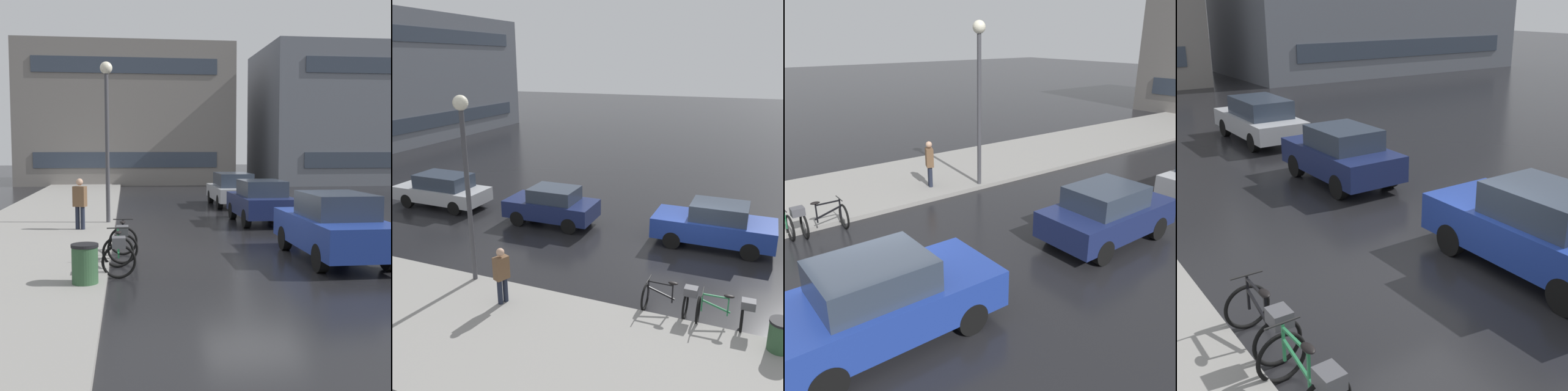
{
  "view_description": "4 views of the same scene",
  "coord_description": "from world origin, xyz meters",
  "views": [
    {
      "loc": [
        -3.18,
        -13.29,
        2.78
      ],
      "look_at": [
        -1.25,
        1.94,
        1.4
      ],
      "focal_mm": 50.0,
      "sensor_mm": 36.0,
      "label": 1
    },
    {
      "loc": [
        -13.62,
        -1.96,
        6.59
      ],
      "look_at": [
        0.65,
        3.95,
        1.75
      ],
      "focal_mm": 40.0,
      "sensor_mm": 36.0,
      "label": 2
    },
    {
      "loc": [
        8.18,
        -3.11,
        5.27
      ],
      "look_at": [
        -0.67,
        3.52,
        1.14
      ],
      "focal_mm": 40.0,
      "sensor_mm": 36.0,
      "label": 3
    },
    {
      "loc": [
        -5.79,
        -6.42,
        4.75
      ],
      "look_at": [
        0.08,
        2.15,
        1.04
      ],
      "focal_mm": 50.0,
      "sensor_mm": 36.0,
      "label": 4
    }
  ],
  "objects": [
    {
      "name": "ground_plane",
      "position": [
        0.0,
        0.0,
        0.0
      ],
      "size": [
        140.0,
        140.0,
        0.0
      ],
      "primitive_type": "plane",
      "color": "black"
    },
    {
      "name": "bicycle_nearest",
      "position": [
        -3.37,
        -1.51,
        0.49
      ],
      "size": [
        0.77,
        1.41,
        0.96
      ],
      "color": "black",
      "rests_on": "ground"
    },
    {
      "name": "bicycle_second",
      "position": [
        -3.29,
        -0.08,
        0.5
      ],
      "size": [
        0.75,
        1.42,
        0.99
      ],
      "color": "black",
      "rests_on": "ground"
    },
    {
      "name": "car_blue",
      "position": [
        1.86,
        -0.57,
        0.82
      ],
      "size": [
        1.84,
        4.33,
        1.66
      ],
      "color": "navy",
      "rests_on": "ground"
    },
    {
      "name": "car_navy",
      "position": [
        1.67,
        5.97,
        0.79
      ],
      "size": [
        1.84,
        3.76,
        1.57
      ],
      "color": "navy",
      "rests_on": "ground"
    },
    {
      "name": "car_silver",
      "position": [
        1.73,
        11.72,
        0.8
      ],
      "size": [
        1.88,
        4.39,
        1.56
      ],
      "color": "#B2B5BA",
      "rests_on": "ground"
    },
    {
      "name": "pedestrian",
      "position": [
        -4.67,
        4.29,
        1.0
      ],
      "size": [
        0.46,
        0.37,
        1.77
      ],
      "color": "#1E2333",
      "rests_on": "ground"
    },
    {
      "name": "streetlamp",
      "position": [
        -3.83,
        5.84,
        3.84
      ],
      "size": [
        0.42,
        0.42,
        5.68
      ],
      "color": "#424247",
      "rests_on": "ground"
    },
    {
      "name": "trash_bin",
      "position": [
        -4.0,
        -2.76,
        0.46
      ],
      "size": [
        0.53,
        0.53,
        0.91
      ],
      "color": "#2D5133",
      "rests_on": "ground"
    },
    {
      "name": "building_facade_side",
      "position": [
        17.36,
        28.09,
        5.11
      ],
      "size": [
        20.3,
        9.96,
        10.23
      ],
      "color": "slate",
      "rests_on": "ground"
    }
  ]
}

